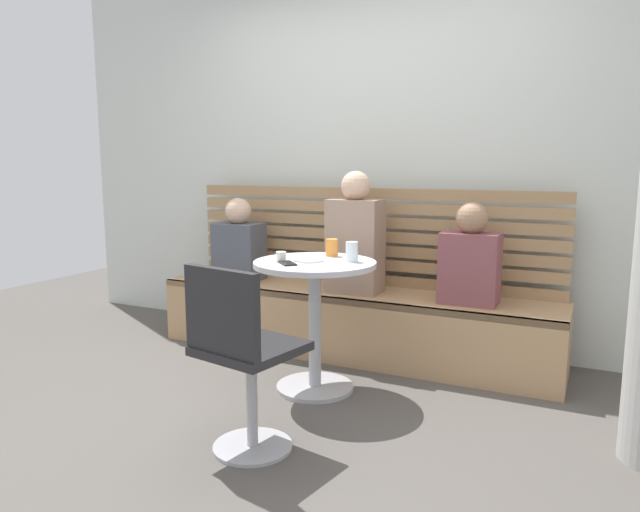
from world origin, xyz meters
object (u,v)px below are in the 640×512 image
Objects in this scene: cafe_table at (315,300)px; person_child_middle at (239,244)px; person_child_left at (470,260)px; booth_bench at (351,322)px; white_chair at (241,353)px; cup_water_clear at (352,252)px; person_adult at (355,238)px; cup_espresso_small at (281,257)px; phone_on_table at (287,263)px; plate_small at (308,260)px; cup_tumbler_orange at (332,248)px.

cafe_table is 1.16m from person_child_middle.
cafe_table is at bearing -138.72° from person_child_left.
person_child_left reaches higher than booth_bench.
cup_water_clear is (0.14, 0.89, 0.33)m from white_chair.
cafe_table is (0.05, -0.66, 0.30)m from booth_bench.
person_adult reaches higher than cup_espresso_small.
cafe_table is at bearing 11.51° from phone_on_table.
person_adult is 1.29× the size of person_child_left.
person_adult reaches higher than phone_on_table.
booth_bench is 1.00m from person_child_middle.
person_child_left reaches higher than white_chair.
person_adult is at bearing 91.48° from cafe_table.
plate_small is at bearing -139.74° from person_child_left.
person_child_left reaches higher than person_child_middle.
phone_on_table is (-0.09, -0.15, 0.23)m from cafe_table.
person_adult is (-0.06, 1.44, 0.33)m from white_chair.
cup_tumbler_orange is 0.37m from phone_on_table.
phone_on_table reaches higher than cafe_table.
booth_bench is 19.29× the size of phone_on_table.
person_adult is 0.73m from cup_espresso_small.
cup_espresso_small is at bearing -43.89° from person_child_middle.
cup_water_clear reaches higher than cafe_table.
phone_on_table is (-0.08, -0.77, -0.05)m from person_adult.
person_child_middle is at bearing 179.24° from person_child_left.
booth_bench is 0.73m from cafe_table.
person_adult is at bearing 78.31° from cup_espresso_small.
person_adult is 0.92m from person_child_middle.
cup_water_clear is (0.24, -0.58, 0.57)m from booth_bench.
white_chair is 0.74m from phone_on_table.
cup_espresso_small is 0.09m from phone_on_table.
cup_tumbler_orange is 1.79× the size of cup_espresso_small.
cup_espresso_small is 0.39m from cup_water_clear.
cafe_table is at bearing -88.52° from person_adult.
person_child_left is at bearing 0.65° from person_adult.
person_adult reaches higher than person_child_left.
person_child_left reaches higher than cup_tumbler_orange.
person_adult is at bearing 92.42° from white_chair.
plate_small reaches higher than booth_bench.
person_child_middle is 10.54× the size of cup_espresso_small.
person_adult is 0.78m from phone_on_table.
cup_water_clear reaches higher than plate_small.
cup_tumbler_orange is (-0.04, 1.02, 0.33)m from white_chair.
white_chair is at bearing -86.17° from booth_bench.
cup_espresso_small is 0.40× the size of phone_on_table.
booth_bench is 1.50m from white_chair.
white_chair is at bearing -87.58° from person_adult.
person_child_left is (0.74, 0.01, -0.09)m from person_adult.
cafe_table is 0.23m from plate_small.
white_chair is 0.81m from cup_espresso_small.
person_child_middle is (-0.92, 0.03, -0.10)m from person_adult.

